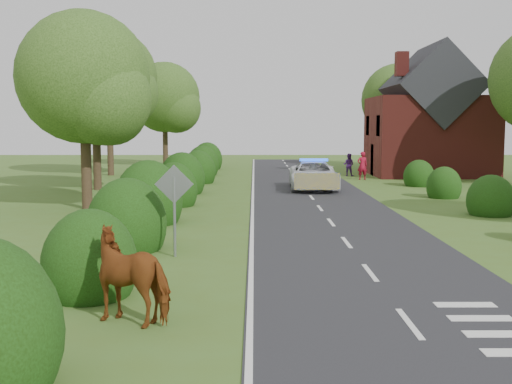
{
  "coord_description": "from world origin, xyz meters",
  "views": [
    {
      "loc": [
        -2.81,
        -15.31,
        3.63
      ],
      "look_at": [
        -2.76,
        6.56,
        1.3
      ],
      "focal_mm": 45.0,
      "sensor_mm": 36.0,
      "label": 1
    }
  ],
  "objects_px": {
    "cow": "(135,281)",
    "police_van": "(314,175)",
    "road_sign": "(174,197)",
    "pedestrian_purple": "(349,165)",
    "pedestrian_red": "(362,166)"
  },
  "relations": [
    {
      "from": "cow",
      "to": "police_van",
      "type": "xyz_separation_m",
      "value": [
        5.5,
        23.8,
        0.06
      ]
    },
    {
      "from": "road_sign",
      "to": "cow",
      "type": "distance_m",
      "value": 5.75
    },
    {
      "from": "pedestrian_red",
      "to": "pedestrian_purple",
      "type": "height_order",
      "value": "pedestrian_red"
    },
    {
      "from": "road_sign",
      "to": "police_van",
      "type": "xyz_separation_m",
      "value": [
        5.47,
        18.13,
        -0.87
      ]
    },
    {
      "from": "police_van",
      "to": "pedestrian_red",
      "type": "height_order",
      "value": "pedestrian_red"
    },
    {
      "from": "cow",
      "to": "pedestrian_purple",
      "type": "bearing_deg",
      "value": -173.32
    },
    {
      "from": "cow",
      "to": "pedestrian_purple",
      "type": "xyz_separation_m",
      "value": [
        8.78,
        32.94,
        0.06
      ]
    },
    {
      "from": "cow",
      "to": "pedestrian_purple",
      "type": "distance_m",
      "value": 34.09
    },
    {
      "from": "cow",
      "to": "police_van",
      "type": "bearing_deg",
      "value": -171.39
    },
    {
      "from": "police_van",
      "to": "pedestrian_purple",
      "type": "distance_m",
      "value": 9.71
    },
    {
      "from": "cow",
      "to": "police_van",
      "type": "height_order",
      "value": "police_van"
    },
    {
      "from": "cow",
      "to": "police_van",
      "type": "distance_m",
      "value": 24.43
    },
    {
      "from": "road_sign",
      "to": "pedestrian_purple",
      "type": "relative_size",
      "value": 1.61
    },
    {
      "from": "police_van",
      "to": "pedestrian_purple",
      "type": "bearing_deg",
      "value": 71.92
    },
    {
      "from": "road_sign",
      "to": "police_van",
      "type": "distance_m",
      "value": 18.95
    }
  ]
}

